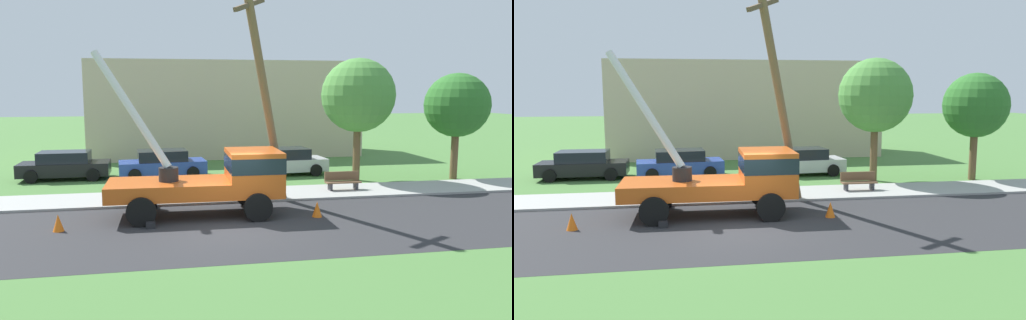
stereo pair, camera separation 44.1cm
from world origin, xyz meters
TOP-DOWN VIEW (x-y plane):
  - ground_plane at (0.00, 12.00)m, footprint 120.00×120.00m
  - road_asphalt at (0.00, 0.00)m, footprint 80.00×7.04m
  - sidewalk_strip at (0.00, 4.92)m, footprint 80.00×2.79m
  - utility_truck at (-0.20, 1.92)m, footprint 6.76×3.20m
  - leaning_utility_pole at (1.71, 2.84)m, footprint 2.63×2.63m
  - traffic_cone_ahead at (3.24, 0.90)m, footprint 0.36×0.36m
  - traffic_cone_behind at (-5.55, 0.65)m, footprint 0.36×0.36m
  - parked_sedan_black at (-7.05, 10.61)m, footprint 4.42×2.05m
  - parked_sedan_blue at (-2.17, 10.28)m, footprint 4.54×2.27m
  - parked_sedan_silver at (4.27, 9.92)m, footprint 4.51×2.22m
  - park_bench at (5.72, 4.98)m, footprint 1.60×0.45m
  - roadside_tree_near at (12.45, 7.06)m, footprint 3.21×3.21m
  - roadside_tree_far at (7.39, 7.57)m, footprint 3.63×3.63m
  - lowrise_building_backdrop at (2.22, 19.11)m, footprint 18.00×6.00m

SIDE VIEW (x-z plane):
  - ground_plane at x=0.00m, z-range 0.00..0.00m
  - road_asphalt at x=0.00m, z-range 0.00..0.01m
  - sidewalk_strip at x=0.00m, z-range 0.00..0.10m
  - traffic_cone_ahead at x=3.24m, z-range 0.00..0.56m
  - traffic_cone_behind at x=-5.55m, z-range 0.00..0.56m
  - park_bench at x=5.72m, z-range 0.01..0.91m
  - parked_sedan_black at x=-7.05m, z-range 0.00..1.42m
  - parked_sedan_blue at x=-2.17m, z-range 0.00..1.42m
  - parked_sedan_silver at x=4.27m, z-range 0.00..1.42m
  - utility_truck at x=-0.20m, z-range -1.58..4.40m
  - lowrise_building_backdrop at x=2.22m, z-range 0.00..6.40m
  - roadside_tree_near at x=12.45m, z-range 1.05..6.42m
  - roadside_tree_far at x=7.39m, z-range 1.20..7.27m
  - leaning_utility_pole at x=1.71m, z-range 0.11..8.76m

